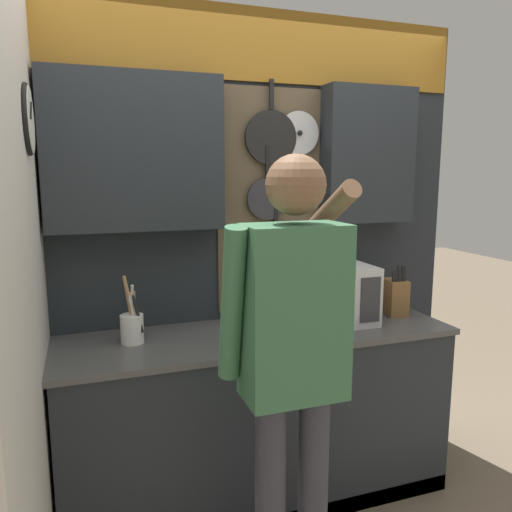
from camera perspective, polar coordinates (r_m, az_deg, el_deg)
ground_plane at (r=2.98m, az=0.34°, el=-25.73°), size 14.00×14.00×0.00m
base_cabinet_counter at (r=2.73m, az=0.36°, el=-17.94°), size 2.00×0.60×0.92m
back_wall_unit at (r=2.68m, az=-1.93°, el=5.32°), size 2.57×0.20×2.55m
side_wall at (r=1.93m, az=-24.82°, el=-4.32°), size 0.07×1.60×2.55m
microwave at (r=2.69m, az=7.54°, el=-4.35°), size 0.51×0.38×0.31m
knife_block at (r=2.94m, az=15.56°, el=-4.47°), size 0.13×0.16×0.29m
utensil_crock at (r=2.45m, az=-13.97°, el=-7.72°), size 0.11×0.11×0.33m
person at (r=1.91m, az=4.18°, el=-10.22°), size 0.54×0.64×1.78m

